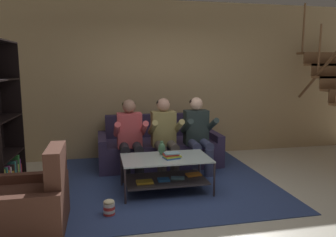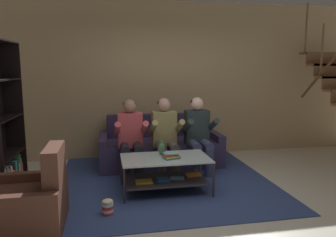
# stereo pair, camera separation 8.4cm
# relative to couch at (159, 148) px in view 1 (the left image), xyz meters

# --- Properties ---
(ground) EXTENTS (16.80, 16.80, 0.00)m
(ground) POSITION_rel_couch_xyz_m (0.04, -1.82, -0.28)
(ground) COLOR beige
(back_partition) EXTENTS (8.40, 0.12, 2.90)m
(back_partition) POSITION_rel_couch_xyz_m (0.04, 0.64, 1.17)
(back_partition) COLOR tan
(back_partition) RESTS_ON ground
(couch) EXTENTS (2.06, 0.95, 0.84)m
(couch) POSITION_rel_couch_xyz_m (0.00, 0.00, 0.00)
(couch) COLOR #382E51
(couch) RESTS_ON ground
(person_seated_left) EXTENTS (0.50, 0.58, 1.19)m
(person_seated_left) POSITION_rel_couch_xyz_m (-0.54, -0.56, 0.37)
(person_seated_left) COLOR black
(person_seated_left) RESTS_ON ground
(person_seated_middle) EXTENTS (0.50, 0.58, 1.20)m
(person_seated_middle) POSITION_rel_couch_xyz_m (0.00, -0.56, 0.38)
(person_seated_middle) COLOR #4F4741
(person_seated_middle) RESTS_ON ground
(person_seated_right) EXTENTS (0.50, 0.58, 1.21)m
(person_seated_right) POSITION_rel_couch_xyz_m (0.54, -0.56, 0.38)
(person_seated_right) COLOR #3B4165
(person_seated_right) RESTS_ON ground
(coffee_table) EXTENTS (1.19, 0.68, 0.48)m
(coffee_table) POSITION_rel_couch_xyz_m (-0.14, -1.30, 0.04)
(coffee_table) COLOR silver
(coffee_table) RESTS_ON ground
(area_rug) EXTENTS (3.08, 3.25, 0.01)m
(area_rug) POSITION_rel_couch_xyz_m (-0.07, -0.77, -0.27)
(area_rug) COLOR navy
(area_rug) RESTS_ON ground
(vase) EXTENTS (0.10, 0.10, 0.20)m
(vase) POSITION_rel_couch_xyz_m (-0.16, -1.16, 0.29)
(vase) COLOR #427250
(vase) RESTS_ON coffee_table
(book_stack) EXTENTS (0.25, 0.21, 0.08)m
(book_stack) POSITION_rel_couch_xyz_m (-0.07, -1.36, 0.24)
(book_stack) COLOR #3361AE
(book_stack) RESTS_ON coffee_table
(armchair) EXTENTS (0.90, 0.82, 0.88)m
(armchair) POSITION_rel_couch_xyz_m (-1.78, -2.05, -0.01)
(armchair) COLOR #502E23
(armchair) RESTS_ON ground
(popcorn_tub) EXTENTS (0.13, 0.13, 0.19)m
(popcorn_tub) POSITION_rel_couch_xyz_m (-0.92, -1.88, -0.19)
(popcorn_tub) COLOR red
(popcorn_tub) RESTS_ON ground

